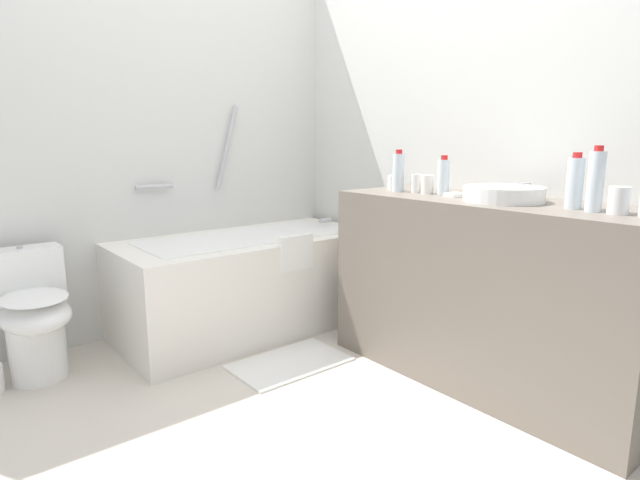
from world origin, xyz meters
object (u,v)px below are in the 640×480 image
object	(u,v)px
water_bottle_2	(398,172)
water_bottle_4	(596,181)
sink_faucet	(528,192)
drinking_glass_1	(619,200)
drinking_glass_0	(393,183)
drinking_glass_2	(427,184)
water_bottle_0	(575,183)
soap_dish	(454,195)
bath_mat	(290,363)
bathtub	(249,279)
water_bottle_1	(443,177)
drinking_glass_3	(417,184)
sink_basin	(504,194)
toilet	(32,314)

from	to	relation	value
water_bottle_2	water_bottle_4	size ratio (longest dim) A/B	0.88
sink_faucet	drinking_glass_1	bearing A→B (deg)	-115.92
drinking_glass_0	drinking_glass_2	xyz separation A→B (m)	(-0.01, -0.24, 0.01)
water_bottle_0	soap_dish	size ratio (longest dim) A/B	2.50
bath_mat	water_bottle_2	bearing A→B (deg)	-18.66
bathtub	drinking_glass_1	distance (m)	2.04
soap_dish	drinking_glass_1	bearing A→B (deg)	-90.60
water_bottle_1	drinking_glass_0	distance (m)	0.33
drinking_glass_1	soap_dish	xyz separation A→B (m)	(0.01, 0.74, -0.04)
water_bottle_0	water_bottle_1	size ratio (longest dim) A/B	1.14
water_bottle_4	drinking_glass_3	world-z (taller)	water_bottle_4
drinking_glass_0	water_bottle_4	bearing A→B (deg)	-91.73
sink_basin	drinking_glass_0	distance (m)	0.68
drinking_glass_0	drinking_glass_3	distance (m)	0.17
toilet	drinking_glass_0	size ratio (longest dim) A/B	7.96
bathtub	sink_basin	size ratio (longest dim) A/B	4.41
water_bottle_4	bathtub	bearing A→B (deg)	104.79
drinking_glass_1	drinking_glass_2	bearing A→B (deg)	88.37
bathtub	soap_dish	distance (m)	1.37
bathtub	sink_basin	world-z (taller)	bathtub
bathtub	sink_basin	bearing A→B (deg)	-70.26
bath_mat	toilet	bearing A→B (deg)	147.23
drinking_glass_1	drinking_glass_2	world-z (taller)	drinking_glass_1
water_bottle_1	water_bottle_2	xyz separation A→B (m)	(-0.06, 0.25, 0.01)
drinking_glass_1	water_bottle_1	bearing A→B (deg)	86.41
drinking_glass_2	bath_mat	size ratio (longest dim) A/B	0.16
bathtub	water_bottle_1	bearing A→B (deg)	-63.26
bathtub	drinking_glass_2	bearing A→B (deg)	-62.65
drinking_glass_1	drinking_glass_2	distance (m)	0.92
water_bottle_4	drinking_glass_2	bearing A→B (deg)	88.42
bathtub	water_bottle_4	size ratio (longest dim) A/B	6.18
drinking_glass_1	drinking_glass_3	bearing A→B (deg)	88.20
drinking_glass_0	bath_mat	xyz separation A→B (m)	(-0.63, 0.12, -0.92)
water_bottle_0	water_bottle_2	bearing A→B (deg)	92.50
water_bottle_0	sink_basin	bearing A→B (deg)	90.35
water_bottle_1	bath_mat	world-z (taller)	water_bottle_1
sink_basin	water_bottle_4	size ratio (longest dim) A/B	1.40
bathtub	drinking_glass_2	xyz separation A→B (m)	(0.50, -0.96, 0.63)
water_bottle_0	drinking_glass_1	size ratio (longest dim) A/B	2.16
sink_faucet	drinking_glass_3	size ratio (longest dim) A/B	1.62
drinking_glass_2	soap_dish	xyz separation A→B (m)	(-0.02, -0.18, -0.04)
water_bottle_0	drinking_glass_1	distance (m)	0.19
toilet	bath_mat	xyz separation A→B (m)	(1.06, -0.68, -0.32)
drinking_glass_1	bathtub	bearing A→B (deg)	104.01
water_bottle_4	soap_dish	size ratio (longest dim) A/B	2.81
bathtub	water_bottle_0	size ratio (longest dim) A/B	6.96
sink_basin	soap_dish	xyz separation A→B (m)	(-0.02, 0.25, -0.02)
bathtub	sink_faucet	size ratio (longest dim) A/B	10.30
water_bottle_1	water_bottle_2	distance (m)	0.26
sink_basin	water_bottle_1	size ratio (longest dim) A/B	1.80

